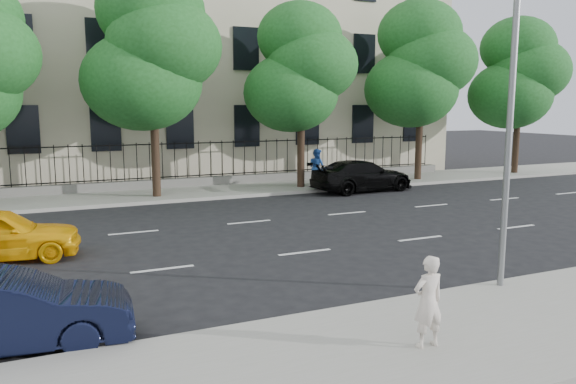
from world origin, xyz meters
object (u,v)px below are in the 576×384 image
black_sedan (362,176)px  woman_near (428,302)px  navy_sedan (6,313)px  street_light (495,57)px

black_sedan → woman_near: woman_near is taller
navy_sedan → woman_near: bearing=-109.9°
street_light → navy_sedan: street_light is taller
street_light → woman_near: 6.03m
street_light → black_sedan: street_light is taller
woman_near → black_sedan: bearing=-119.1°
navy_sedan → black_sedan: bearing=-43.7°
street_light → black_sedan: 14.82m
black_sedan → woman_near: (-8.46, -15.73, 0.18)m
black_sedan → woman_near: bearing=147.5°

